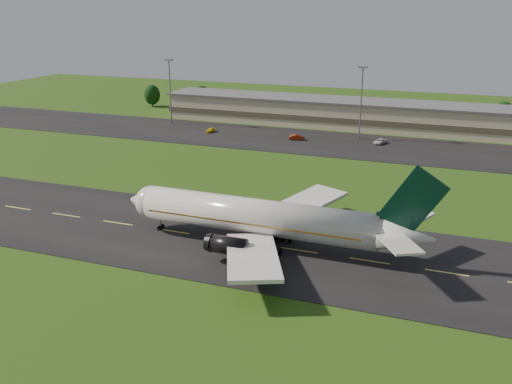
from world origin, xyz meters
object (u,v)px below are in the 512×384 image
(light_mast_west, at_px, (170,84))
(service_vehicle_b, at_px, (297,137))
(airliner, at_px, (262,218))
(service_vehicle_a, at_px, (211,130))
(light_mast_centre, at_px, (361,94))
(terminal, at_px, (374,116))
(service_vehicle_c, at_px, (380,141))

(light_mast_west, relative_size, service_vehicle_b, 4.58)
(airliner, bearing_deg, service_vehicle_a, 120.84)
(airliner, bearing_deg, light_mast_centre, 90.29)
(airliner, distance_m, terminal, 96.20)
(airliner, xyz_separation_m, light_mast_centre, (0.11, 80.01, 8.08))
(terminal, xyz_separation_m, service_vehicle_b, (-17.47, -23.79, -3.16))
(light_mast_centre, bearing_deg, terminal, 85.05)
(light_mast_centre, bearing_deg, airliner, -90.08)
(light_mast_centre, distance_m, service_vehicle_b, 21.39)
(airliner, relative_size, light_mast_centre, 2.52)
(light_mast_west, relative_size, light_mast_centre, 1.00)
(airliner, relative_size, light_mast_west, 2.52)
(service_vehicle_c, bearing_deg, airliner, -76.48)
(light_mast_west, height_order, service_vehicle_b, light_mast_west)
(light_mast_west, bearing_deg, light_mast_centre, 0.00)
(light_mast_west, xyz_separation_m, service_vehicle_c, (66.53, -4.04, -11.98))
(service_vehicle_b, xyz_separation_m, service_vehicle_c, (22.59, 3.57, -0.08))
(light_mast_west, distance_m, service_vehicle_a, 21.80)
(service_vehicle_b, bearing_deg, terminal, -48.55)
(light_mast_west, bearing_deg, service_vehicle_c, -3.47)
(light_mast_centre, height_order, service_vehicle_c, light_mast_centre)
(light_mast_centre, xyz_separation_m, service_vehicle_a, (-43.14, -6.87, -11.99))
(light_mast_west, bearing_deg, airliner, -53.18)
(airliner, height_order, service_vehicle_a, airliner)
(airliner, relative_size, terminal, 0.35)
(service_vehicle_b, bearing_deg, service_vehicle_c, -93.29)
(service_vehicle_c, bearing_deg, service_vehicle_a, -158.22)
(service_vehicle_b, bearing_deg, airliner, -179.84)
(service_vehicle_b, distance_m, service_vehicle_c, 22.88)
(terminal, distance_m, light_mast_west, 64.10)
(terminal, bearing_deg, light_mast_west, -165.24)
(service_vehicle_b, bearing_deg, light_mast_centre, -76.92)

